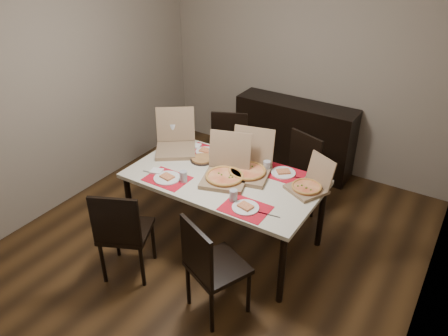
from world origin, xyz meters
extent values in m
cube|color=#442B15|center=(0.00, 0.00, -0.01)|extent=(3.80, 4.00, 0.02)
cube|color=gray|center=(0.00, 2.01, 1.30)|extent=(3.80, 0.02, 2.60)
cube|color=gray|center=(-1.91, 0.00, 1.30)|extent=(0.02, 4.00, 2.60)
cube|color=black|center=(0.00, 1.78, 0.45)|extent=(1.50, 0.40, 0.90)
cube|color=beige|center=(0.04, 0.03, 0.73)|extent=(1.80, 1.00, 0.04)
cylinder|color=black|center=(-0.80, -0.41, 0.35)|extent=(0.06, 0.06, 0.71)
cylinder|color=black|center=(0.88, -0.41, 0.35)|extent=(0.06, 0.06, 0.71)
cylinder|color=black|center=(-0.80, 0.47, 0.35)|extent=(0.06, 0.06, 0.71)
cylinder|color=black|center=(0.88, 0.47, 0.35)|extent=(0.06, 0.06, 0.71)
cube|color=black|center=(-0.47, -0.80, 0.45)|extent=(0.56, 0.56, 0.04)
cube|color=black|center=(-0.39, -0.97, 0.70)|extent=(0.39, 0.20, 0.46)
cylinder|color=black|center=(-0.55, -1.04, 0.21)|extent=(0.04, 0.04, 0.43)
cylinder|color=black|center=(-0.23, -0.89, 0.21)|extent=(0.04, 0.04, 0.43)
cylinder|color=black|center=(-0.71, -0.71, 0.21)|extent=(0.04, 0.04, 0.43)
cylinder|color=black|center=(-0.38, -0.56, 0.21)|extent=(0.04, 0.04, 0.43)
cube|color=black|center=(0.48, -0.75, 0.45)|extent=(0.55, 0.55, 0.04)
cube|color=black|center=(0.40, -0.92, 0.70)|extent=(0.40, 0.19, 0.46)
cylinder|color=black|center=(0.24, -0.84, 0.21)|extent=(0.04, 0.04, 0.43)
cylinder|color=black|center=(0.57, -0.98, 0.21)|extent=(0.04, 0.04, 0.43)
cylinder|color=black|center=(0.38, -0.51, 0.21)|extent=(0.04, 0.04, 0.43)
cylinder|color=black|center=(0.71, -0.65, 0.21)|extent=(0.04, 0.04, 0.43)
cube|color=black|center=(-0.43, 0.84, 0.45)|extent=(0.56, 0.56, 0.04)
cube|color=black|center=(-0.50, 1.01, 0.70)|extent=(0.39, 0.20, 0.46)
cylinder|color=black|center=(-0.34, 1.08, 0.21)|extent=(0.04, 0.04, 0.43)
cylinder|color=black|center=(-0.66, 0.93, 0.21)|extent=(0.04, 0.04, 0.43)
cylinder|color=black|center=(-0.19, 0.75, 0.21)|extent=(0.04, 0.04, 0.43)
cylinder|color=black|center=(-0.52, 0.60, 0.21)|extent=(0.04, 0.04, 0.43)
cube|color=black|center=(0.42, 0.77, 0.45)|extent=(0.53, 0.53, 0.04)
cube|color=black|center=(0.48, 0.95, 0.70)|extent=(0.41, 0.16, 0.46)
cylinder|color=black|center=(0.65, 0.89, 0.21)|extent=(0.04, 0.04, 0.43)
cylinder|color=black|center=(0.31, 1.00, 0.21)|extent=(0.04, 0.04, 0.43)
cylinder|color=black|center=(0.53, 0.55, 0.21)|extent=(0.04, 0.04, 0.43)
cylinder|color=black|center=(0.19, 0.66, 0.21)|extent=(0.04, 0.04, 0.43)
cube|color=red|center=(-0.39, -0.28, 0.75)|extent=(0.40, 0.30, 0.00)
cylinder|color=white|center=(-0.39, -0.28, 0.76)|extent=(0.26, 0.26, 0.01)
cube|color=#EBC875|center=(-0.39, -0.28, 0.78)|extent=(0.13, 0.11, 0.02)
cylinder|color=#A0A2AA|center=(-0.23, -0.23, 0.81)|extent=(0.07, 0.07, 0.11)
cube|color=#B2B2B7|center=(-0.58, -0.27, 0.75)|extent=(0.20, 0.04, 0.00)
cube|color=white|center=(-0.55, -0.24, 0.76)|extent=(0.13, 0.13, 0.02)
cube|color=red|center=(0.47, -0.30, 0.75)|extent=(0.40, 0.30, 0.00)
cylinder|color=white|center=(0.47, -0.30, 0.76)|extent=(0.23, 0.23, 0.01)
cube|color=#EBC875|center=(0.47, -0.30, 0.78)|extent=(0.14, 0.11, 0.02)
cylinder|color=#A0A2AA|center=(0.32, -0.26, 0.81)|extent=(0.07, 0.07, 0.11)
cube|color=#B2B2B7|center=(0.67, -0.28, 0.75)|extent=(0.20, 0.04, 0.00)
cube|color=red|center=(-0.38, 0.35, 0.75)|extent=(0.40, 0.30, 0.00)
cylinder|color=white|center=(-0.38, 0.35, 0.76)|extent=(0.21, 0.21, 0.01)
cube|color=#EBC875|center=(-0.38, 0.35, 0.78)|extent=(0.13, 0.11, 0.02)
cylinder|color=#A0A2AA|center=(-0.26, 0.29, 0.81)|extent=(0.07, 0.07, 0.11)
cube|color=#B2B2B7|center=(-0.55, 0.38, 0.75)|extent=(0.20, 0.04, 0.00)
cube|color=white|center=(-0.54, 0.39, 0.76)|extent=(0.13, 0.13, 0.02)
cube|color=red|center=(0.49, 0.39, 0.75)|extent=(0.40, 0.30, 0.00)
cylinder|color=white|center=(0.49, 0.39, 0.76)|extent=(0.23, 0.23, 0.01)
cube|color=#EBC875|center=(0.49, 0.39, 0.78)|extent=(0.15, 0.15, 0.02)
cylinder|color=#A0A2AA|center=(0.33, 0.34, 0.81)|extent=(0.07, 0.07, 0.11)
cube|color=#B2B2B7|center=(0.63, 0.39, 0.75)|extent=(0.20, 0.04, 0.00)
cube|color=white|center=(0.17, 0.03, 0.76)|extent=(0.16, 0.15, 0.02)
cube|color=#83684C|center=(0.09, -0.02, 0.77)|extent=(0.50, 0.50, 0.04)
cube|color=#83684C|center=(0.03, 0.17, 0.97)|extent=(0.41, 0.20, 0.36)
cylinder|color=#EBC875|center=(0.09, -0.02, 0.80)|extent=(0.43, 0.43, 0.02)
cube|color=#83684C|center=(0.79, 0.23, 0.76)|extent=(0.40, 0.40, 0.03)
cube|color=#83684C|center=(0.86, 0.36, 0.92)|extent=(0.30, 0.20, 0.27)
cylinder|color=#EBC875|center=(0.79, 0.23, 0.79)|extent=(0.35, 0.35, 0.02)
cube|color=#83684C|center=(-0.66, 0.20, 0.77)|extent=(0.56, 0.56, 0.04)
cube|color=#83684C|center=(-0.77, 0.36, 0.97)|extent=(0.38, 0.31, 0.36)
cube|color=#83684C|center=(0.21, 0.17, 0.77)|extent=(0.48, 0.48, 0.04)
cube|color=#83684C|center=(0.17, 0.37, 0.97)|extent=(0.41, 0.18, 0.36)
cylinder|color=#EBC875|center=(0.21, 0.17, 0.80)|extent=(0.41, 0.41, 0.02)
cylinder|color=black|center=(-0.32, 0.19, 0.76)|extent=(0.24, 0.24, 0.01)
cylinder|color=#BB8448|center=(-0.32, 0.19, 0.77)|extent=(0.21, 0.21, 0.02)
imported|color=white|center=(0.08, 0.26, 0.77)|extent=(0.15, 0.15, 0.03)
cylinder|color=silver|center=(-0.81, 0.36, 0.86)|extent=(0.09, 0.09, 0.22)
cylinder|color=#9A0715|center=(-0.81, 0.36, 0.86)|extent=(0.09, 0.09, 0.08)
cylinder|color=#9A0715|center=(-0.81, 0.36, 0.99)|extent=(0.03, 0.03, 0.04)
camera|label=1|loc=(1.91, -2.94, 2.89)|focal=35.00mm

